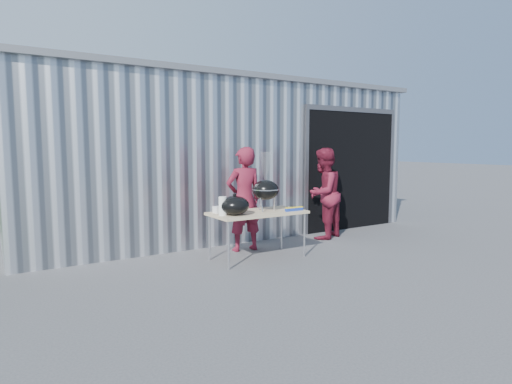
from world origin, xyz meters
TOP-DOWN VIEW (x-y plane):
  - ground at (0.00, 0.00)m, footprint 80.00×80.00m
  - building at (0.92, 4.59)m, footprint 8.20×6.20m
  - folding_table at (0.24, 0.62)m, footprint 1.50×0.75m
  - kettle_grill at (0.38, 0.61)m, footprint 0.43×0.43m
  - grill_lid at (-0.23, 0.52)m, footprint 0.44×0.44m
  - paper_towels at (-0.41, 0.57)m, footprint 0.12×0.12m
  - white_tub at (-0.31, 0.83)m, footprint 0.20×0.15m
  - foil_box at (0.76, 0.37)m, footprint 0.32×0.06m
  - person_cook at (0.33, 1.19)m, footprint 0.68×0.48m
  - person_bystander at (2.12, 1.23)m, footprint 1.03×0.92m

SIDE VIEW (x-z plane):
  - ground at x=0.00m, z-range 0.00..0.00m
  - folding_table at x=0.24m, z-range 0.33..1.08m
  - foil_box at x=0.76m, z-range 0.75..0.81m
  - white_tub at x=-0.31m, z-range 0.75..0.85m
  - person_bystander at x=2.12m, z-range 0.00..1.75m
  - person_cook at x=0.33m, z-range 0.00..1.76m
  - paper_towels at x=-0.41m, z-range 0.75..1.03m
  - grill_lid at x=-0.23m, z-range 0.74..1.05m
  - kettle_grill at x=0.38m, z-range 0.70..1.64m
  - building at x=0.92m, z-range -0.01..3.09m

